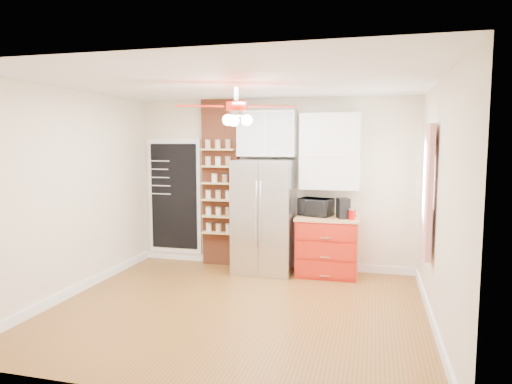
% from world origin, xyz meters
% --- Properties ---
extents(floor, '(4.50, 4.50, 0.00)m').
position_xyz_m(floor, '(0.00, 0.00, 0.00)').
color(floor, brown).
rests_on(floor, ground).
extents(ceiling, '(4.50, 4.50, 0.00)m').
position_xyz_m(ceiling, '(0.00, 0.00, 2.70)').
color(ceiling, white).
rests_on(ceiling, wall_back).
extents(wall_back, '(4.50, 0.02, 2.70)m').
position_xyz_m(wall_back, '(0.00, 2.00, 1.35)').
color(wall_back, beige).
rests_on(wall_back, floor).
extents(wall_front, '(4.50, 0.02, 2.70)m').
position_xyz_m(wall_front, '(0.00, -2.00, 1.35)').
color(wall_front, beige).
rests_on(wall_front, floor).
extents(wall_left, '(0.02, 4.00, 2.70)m').
position_xyz_m(wall_left, '(-2.25, 0.00, 1.35)').
color(wall_left, beige).
rests_on(wall_left, floor).
extents(wall_right, '(0.02, 4.00, 2.70)m').
position_xyz_m(wall_right, '(2.25, 0.00, 1.35)').
color(wall_right, beige).
rests_on(wall_right, floor).
extents(chalkboard, '(0.95, 0.05, 1.95)m').
position_xyz_m(chalkboard, '(-1.70, 1.96, 1.10)').
color(chalkboard, white).
rests_on(chalkboard, wall_back).
extents(brick_pillar, '(0.60, 0.16, 2.70)m').
position_xyz_m(brick_pillar, '(-0.85, 1.92, 1.35)').
color(brick_pillar, brown).
rests_on(brick_pillar, floor).
extents(fridge, '(0.90, 0.70, 1.75)m').
position_xyz_m(fridge, '(-0.05, 1.63, 0.88)').
color(fridge, silver).
rests_on(fridge, floor).
extents(upper_glass_cabinet, '(0.90, 0.35, 0.70)m').
position_xyz_m(upper_glass_cabinet, '(-0.05, 1.82, 2.15)').
color(upper_glass_cabinet, white).
rests_on(upper_glass_cabinet, wall_back).
extents(red_cabinet, '(0.94, 0.64, 0.90)m').
position_xyz_m(red_cabinet, '(0.92, 1.68, 0.45)').
color(red_cabinet, '#B11C0E').
rests_on(red_cabinet, floor).
extents(upper_shelf_unit, '(0.90, 0.30, 1.15)m').
position_xyz_m(upper_shelf_unit, '(0.92, 1.85, 1.88)').
color(upper_shelf_unit, white).
rests_on(upper_shelf_unit, wall_back).
extents(window, '(0.04, 0.75, 1.05)m').
position_xyz_m(window, '(2.23, 0.90, 1.55)').
color(window, white).
rests_on(window, wall_right).
extents(curtain, '(0.06, 0.40, 1.55)m').
position_xyz_m(curtain, '(2.18, 0.35, 1.45)').
color(curtain, '#B12117').
rests_on(curtain, wall_right).
extents(ceiling_fan, '(1.40, 1.40, 0.44)m').
position_xyz_m(ceiling_fan, '(0.00, 0.00, 2.42)').
color(ceiling_fan, silver).
rests_on(ceiling_fan, ceiling).
extents(toaster_oven, '(0.56, 0.46, 0.27)m').
position_xyz_m(toaster_oven, '(0.73, 1.74, 1.03)').
color(toaster_oven, black).
rests_on(toaster_oven, red_cabinet).
extents(coffee_maker, '(0.23, 0.25, 0.30)m').
position_xyz_m(coffee_maker, '(1.15, 1.61, 1.05)').
color(coffee_maker, black).
rests_on(coffee_maker, red_cabinet).
extents(canister_left, '(0.12, 0.12, 0.14)m').
position_xyz_m(canister_left, '(1.28, 1.52, 0.97)').
color(canister_left, '#A60909').
rests_on(canister_left, red_cabinet).
extents(canister_right, '(0.11, 0.11, 0.13)m').
position_xyz_m(canister_right, '(1.29, 1.71, 0.97)').
color(canister_right, '#A31509').
rests_on(canister_right, red_cabinet).
extents(pantry_jar_oats, '(0.12, 0.12, 0.13)m').
position_xyz_m(pantry_jar_oats, '(-0.90, 1.76, 1.44)').
color(pantry_jar_oats, beige).
rests_on(pantry_jar_oats, brick_pillar).
extents(pantry_jar_beans, '(0.11, 0.11, 0.12)m').
position_xyz_m(pantry_jar_beans, '(-0.73, 1.76, 1.43)').
color(pantry_jar_beans, olive).
rests_on(pantry_jar_beans, brick_pillar).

